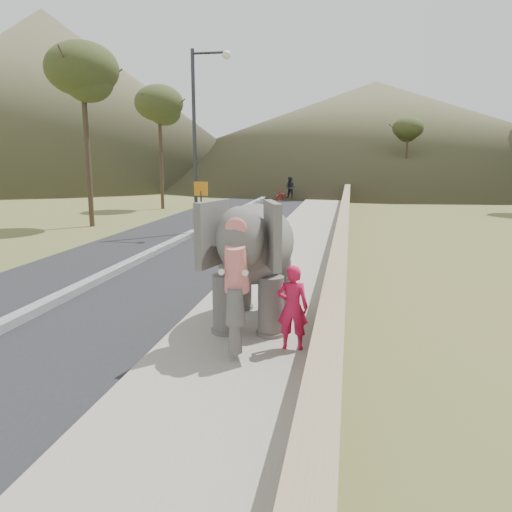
# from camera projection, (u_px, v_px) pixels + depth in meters

# --- Properties ---
(ground) EXTENTS (160.00, 160.00, 0.00)m
(ground) POSITION_uv_depth(u_px,v_px,m) (232.00, 367.00, 8.44)
(ground) COLOR olive
(ground) RESTS_ON ground
(road) EXTENTS (7.00, 120.00, 0.03)m
(road) POSITION_uv_depth(u_px,v_px,m) (165.00, 249.00, 18.98)
(road) COLOR black
(road) RESTS_ON ground
(median) EXTENTS (0.35, 120.00, 0.22)m
(median) POSITION_uv_depth(u_px,v_px,m) (165.00, 247.00, 18.96)
(median) COLOR black
(median) RESTS_ON ground
(walkway) EXTENTS (3.00, 120.00, 0.15)m
(walkway) POSITION_uv_depth(u_px,v_px,m) (295.00, 252.00, 18.06)
(walkway) COLOR #9E9687
(walkway) RESTS_ON ground
(parapet) EXTENTS (0.30, 120.00, 1.10)m
(parapet) POSITION_uv_depth(u_px,v_px,m) (342.00, 241.00, 17.67)
(parapet) COLOR tan
(parapet) RESTS_ON ground
(lamppost) EXTENTS (1.76, 0.36, 8.00)m
(lamppost) POSITION_uv_depth(u_px,v_px,m) (201.00, 124.00, 21.88)
(lamppost) COLOR #28282D
(lamppost) RESTS_ON ground
(signboard) EXTENTS (0.60, 0.08, 2.40)m
(signboard) POSITION_uv_depth(u_px,v_px,m) (201.00, 199.00, 21.68)
(signboard) COLOR #2D2D33
(signboard) RESTS_ON ground
(hill_left) EXTENTS (60.00, 60.00, 22.00)m
(hill_left) POSITION_uv_depth(u_px,v_px,m) (48.00, 98.00, 66.12)
(hill_left) COLOR brown
(hill_left) RESTS_ON ground
(hill_far) EXTENTS (80.00, 80.00, 14.00)m
(hill_far) POSITION_uv_depth(u_px,v_px,m) (374.00, 131.00, 73.57)
(hill_far) COLOR brown
(hill_far) RESTS_ON ground
(elephant_and_man) EXTENTS (2.17, 3.58, 2.56)m
(elephant_and_man) POSITION_uv_depth(u_px,v_px,m) (255.00, 261.00, 10.13)
(elephant_and_man) COLOR #67635D
(elephant_and_man) RESTS_ON ground
(motorcyclist) EXTENTS (1.73, 1.76, 1.90)m
(motorcyclist) POSITION_uv_depth(u_px,v_px,m) (286.00, 192.00, 38.47)
(motorcyclist) COLOR maroon
(motorcyclist) RESTS_ON ground
(trees) EXTENTS (48.24, 37.76, 9.06)m
(trees) POSITION_uv_depth(u_px,v_px,m) (385.00, 148.00, 29.34)
(trees) COLOR #473828
(trees) RESTS_ON ground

